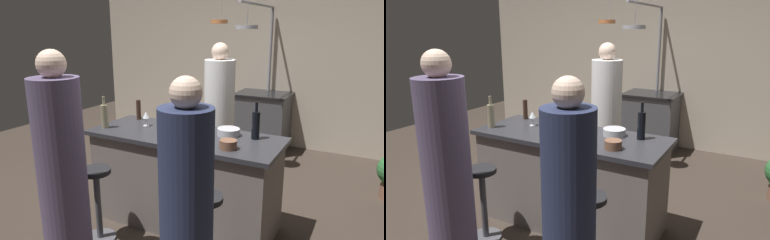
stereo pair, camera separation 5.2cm
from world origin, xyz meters
The scene contains 19 objects.
ground_plane centered at (0.00, 0.00, 0.00)m, with size 9.00×9.00×0.00m, color #382D26.
back_wall centered at (0.00, 2.85, 1.30)m, with size 6.40×0.16×2.60m, color #BCAD99.
kitchen_island centered at (0.00, 0.00, 0.45)m, with size 1.80×0.72×0.90m.
stove_range centered at (0.00, 2.45, 0.45)m, with size 0.80×0.64×0.89m.
chef centered at (-0.10, 1.02, 0.78)m, with size 0.36×0.36×1.69m.
bar_stool_right centered at (0.52, -0.62, 0.38)m, with size 0.28×0.28×0.68m.
guest_right centered at (0.57, -0.99, 0.74)m, with size 0.34×0.34×1.59m.
bar_stool_left centered at (-0.53, -0.62, 0.38)m, with size 0.28×0.28×0.68m.
guest_left centered at (-0.49, -1.00, 0.79)m, with size 0.36×0.36×1.71m.
overhead_pot_rack centered at (-0.04, 1.98, 1.63)m, with size 0.59×1.43×2.17m.
cutting_board centered at (-0.03, 0.07, 0.91)m, with size 0.32×0.22×0.02m, color #997047.
pepper_mill centered at (-0.70, 0.25, 1.01)m, with size 0.05×0.05×0.21m, color #382319.
wine_bottle_white centered at (-0.79, -0.18, 1.02)m, with size 0.07×0.07×0.31m.
wine_bottle_amber centered at (0.27, -0.26, 1.01)m, with size 0.07×0.07×0.30m.
wine_bottle_dark centered at (0.62, 0.17, 1.03)m, with size 0.07×0.07×0.33m.
wine_glass_by_chef centered at (-0.47, 0.07, 1.01)m, with size 0.07×0.07×0.15m.
wine_glass_near_right_guest centered at (-0.21, -0.08, 1.01)m, with size 0.07×0.07×0.15m.
mixing_bowl_wooden centered at (0.51, -0.19, 0.94)m, with size 0.14×0.14×0.07m, color brown.
mixing_bowl_steel centered at (0.37, 0.15, 0.93)m, with size 0.20×0.20×0.07m, color #B7B7BC.
Camera 2 is at (1.57, -2.66, 1.85)m, focal length 32.80 mm.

